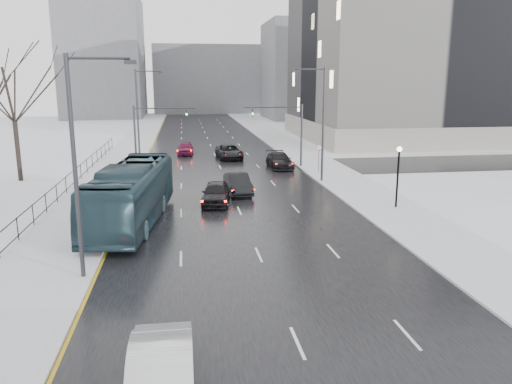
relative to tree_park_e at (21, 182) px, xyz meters
name	(u,v)px	position (x,y,z in m)	size (l,w,h in m)	color
road	(214,152)	(18.20, 16.00, 0.02)	(16.00, 150.00, 0.04)	black
cross_road	(221,169)	(18.20, 4.00, 0.02)	(130.00, 10.00, 0.04)	black
sidewalk_left	(128,154)	(7.70, 16.00, 0.08)	(5.00, 150.00, 0.16)	silver
sidewalk_right	(295,150)	(28.70, 16.00, 0.08)	(5.00, 150.00, 0.16)	silver
park_strip	(47,155)	(-1.80, 16.00, 0.06)	(14.00, 150.00, 0.12)	white
tree_park_e	(21,182)	(0.00, 0.00, 0.00)	(9.45, 9.45, 13.50)	black
iron_fence	(37,209)	(5.20, -14.00, 0.91)	(0.06, 70.00, 1.30)	black
streetlight_r_mid	(321,119)	(26.37, -4.00, 5.62)	(2.95, 0.25, 10.00)	#2D2D33
streetlight_l_near	(80,158)	(10.03, -24.00, 5.62)	(2.95, 0.25, 10.00)	#2D2D33
streetlight_l_far	(140,112)	(10.03, 8.00, 5.62)	(2.95, 0.25, 10.00)	#2D2D33
lamppost_r_mid	(398,168)	(29.20, -14.00, 2.94)	(0.36, 0.36, 4.28)	black
mast_signal_right	(291,128)	(25.53, 4.00, 4.11)	(6.10, 0.33, 6.50)	#2D2D33
mast_signal_left	(146,130)	(10.87, 4.00, 4.11)	(6.10, 0.33, 6.50)	#2D2D33
no_uturn_sign	(319,150)	(27.40, 0.00, 2.30)	(0.60, 0.06, 2.70)	#2D2D33
civic_building	(435,65)	(53.20, 28.00, 11.21)	(41.00, 31.00, 24.80)	gray
bldg_far_right	(317,71)	(46.20, 71.00, 11.00)	(24.00, 20.00, 22.00)	slate
bldg_far_left	(104,58)	(-3.80, 81.00, 14.00)	(18.00, 22.00, 28.00)	slate
bldg_far_center	(210,80)	(22.20, 96.00, 9.00)	(30.00, 18.00, 18.00)	slate
sedan_left_near	(161,378)	(13.70, -33.76, 0.89)	(1.79, 5.15, 1.70)	silver
bus	(132,194)	(11.20, -14.96, 1.92)	(3.16, 13.52, 3.77)	#233A44
sedan_center_near	(216,193)	(16.73, -10.78, 0.85)	(1.92, 4.77, 1.63)	black
sedan_right_near	(238,184)	(18.70, -7.59, 0.83)	(1.68, 4.81, 1.58)	black
sedan_right_cross	(229,152)	(19.70, 10.66, 0.83)	(2.62, 5.68, 1.58)	black
sedan_right_far	(280,160)	(24.25, 3.65, 0.82)	(2.18, 5.35, 1.55)	black
sedan_center_far	(185,148)	(14.70, 14.73, 0.80)	(1.79, 4.46, 1.52)	maroon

